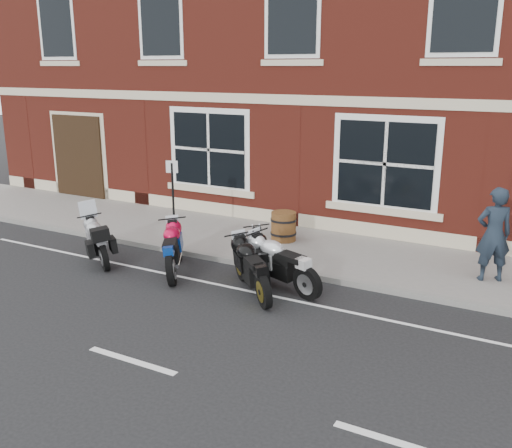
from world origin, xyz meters
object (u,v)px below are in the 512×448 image
at_px(moto_sport_red, 175,247).
at_px(pedestrian_left, 494,234).
at_px(barrel_planter, 283,226).
at_px(parking_sign, 173,196).
at_px(moto_touring_silver, 99,238).
at_px(moto_sport_black, 253,265).
at_px(moto_naked_black, 264,253).
at_px(moto_sport_silver, 280,261).

xyz_separation_m(moto_sport_red, pedestrian_left, (5.92, 2.34, 0.52)).
bearing_deg(pedestrian_left, barrel_planter, -32.72).
relative_size(pedestrian_left, parking_sign, 0.94).
bearing_deg(parking_sign, moto_touring_silver, -142.29).
relative_size(moto_sport_black, pedestrian_left, 0.85).
height_order(moto_sport_red, moto_naked_black, moto_sport_red).
relative_size(moto_sport_black, moto_sport_silver, 0.79).
relative_size(moto_sport_black, barrel_planter, 2.27).
xyz_separation_m(moto_sport_black, moto_naked_black, (-0.21, 0.83, -0.04)).
relative_size(moto_sport_red, pedestrian_left, 0.99).
xyz_separation_m(moto_touring_silver, moto_sport_red, (1.95, 0.22, 0.03)).
height_order(pedestrian_left, barrel_planter, pedestrian_left).
distance_m(barrel_planter, parking_sign, 2.74).
distance_m(pedestrian_left, parking_sign, 7.00).
xyz_separation_m(moto_sport_silver, barrel_planter, (-1.16, 2.53, -0.08)).
height_order(moto_sport_red, barrel_planter, moto_sport_red).
height_order(moto_sport_silver, moto_naked_black, moto_sport_silver).
height_order(moto_touring_silver, moto_naked_black, moto_touring_silver).
height_order(moto_sport_silver, barrel_planter, moto_sport_silver).
height_order(moto_sport_black, barrel_planter, moto_sport_black).
bearing_deg(moto_touring_silver, pedestrian_left, -35.25).
bearing_deg(parking_sign, moto_naked_black, -33.89).
xyz_separation_m(moto_sport_red, barrel_planter, (1.17, 2.78, -0.07)).
relative_size(moto_sport_silver, parking_sign, 1.02).
xyz_separation_m(moto_sport_red, moto_sport_black, (1.98, -0.21, 0.00)).
distance_m(moto_sport_black, parking_sign, 3.41).
bearing_deg(moto_sport_silver, barrel_planter, 45.41).
distance_m(moto_sport_black, moto_naked_black, 0.86).
bearing_deg(moto_sport_black, moto_sport_silver, 7.13).
relative_size(moto_sport_silver, pedestrian_left, 1.08).
height_order(moto_naked_black, barrel_planter, moto_naked_black).
bearing_deg(moto_sport_black, moto_sport_red, 128.20).
bearing_deg(moto_sport_silver, moto_sport_black, 163.54).
bearing_deg(barrel_planter, moto_sport_silver, -65.30).
xyz_separation_m(moto_sport_black, pedestrian_left, (3.95, 2.55, 0.52)).
bearing_deg(moto_naked_black, pedestrian_left, -11.17).
bearing_deg(pedestrian_left, moto_sport_black, 5.51).
bearing_deg(moto_touring_silver, parking_sign, 4.62).
bearing_deg(barrel_planter, moto_sport_red, -112.77).
bearing_deg(parking_sign, pedestrian_left, -11.59).
distance_m(moto_sport_red, moto_sport_black, 1.99).
height_order(moto_sport_black, parking_sign, parking_sign).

